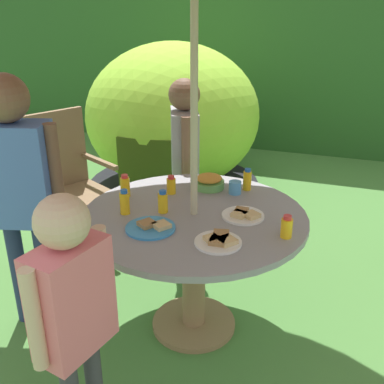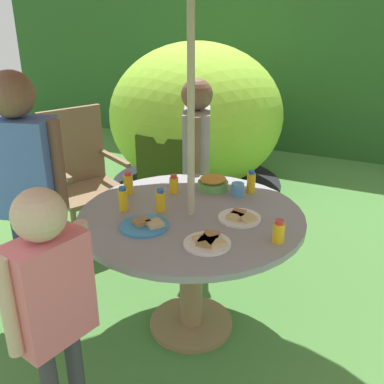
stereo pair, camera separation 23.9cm
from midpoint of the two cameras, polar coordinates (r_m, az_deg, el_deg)
ground_plane at (r=2.68m, az=-2.44°, el=-16.74°), size 10.00×10.00×0.02m
hedge_backdrop at (r=5.80m, az=11.46°, el=14.70°), size 9.00×0.70×1.84m
garden_table at (r=2.36m, az=-2.67°, el=-6.18°), size 1.16×1.16×0.71m
wooden_chair at (r=3.39m, az=-17.73°, el=1.78°), size 0.62×0.64×1.00m
dome_tent at (r=4.41m, az=-4.02°, el=9.52°), size 1.85×1.85×1.38m
child_in_grey_shirt at (r=3.11m, az=-3.16°, el=5.98°), size 0.29×0.40×1.25m
child_in_blue_shirt at (r=2.49m, az=-24.00°, el=1.96°), size 0.46×0.29×1.40m
child_in_pink_shirt at (r=1.74m, az=-18.98°, el=-12.89°), size 0.22×0.38×1.13m
snack_bowl at (r=2.60m, az=-0.45°, el=1.26°), size 0.18×0.18×0.08m
plate_near_left at (r=2.26m, az=3.54°, el=-2.99°), size 0.21×0.21×0.03m
plate_center_front at (r=2.01m, az=0.03°, el=-6.30°), size 0.21×0.21×0.03m
plate_far_right at (r=2.16m, az=-8.37°, el=-4.50°), size 0.24×0.24×0.03m
juice_bottle_near_right at (r=2.52m, az=-11.19°, el=0.66°), size 0.05×0.05×0.13m
juice_bottle_far_left at (r=2.53m, az=-5.38°, el=0.81°), size 0.05×0.05×0.11m
juice_bottle_center_back at (r=2.30m, az=-6.70°, el=-1.34°), size 0.05×0.05×0.12m
juice_bottle_mid_left at (r=2.57m, az=4.40°, el=1.50°), size 0.05×0.05×0.13m
juice_bottle_mid_right at (r=2.31m, az=-11.50°, el=-1.38°), size 0.05×0.05×0.13m
juice_bottle_front_edge at (r=2.07m, az=8.72°, el=-4.52°), size 0.05×0.05×0.11m
cup_near at (r=2.52m, az=2.79°, el=0.52°), size 0.07×0.07×0.07m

